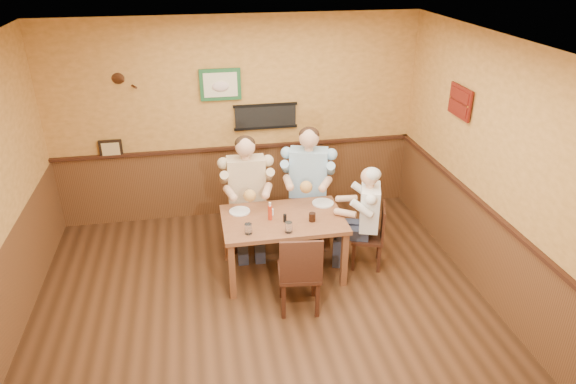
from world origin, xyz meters
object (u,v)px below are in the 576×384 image
salt_shaker (272,212)px  pepper_shaker (285,218)px  diner_white_elder (368,223)px  water_glass_mid (289,227)px  chair_back_right (308,205)px  chair_near_side (299,270)px  chair_right_end (367,236)px  dining_table (283,225)px  water_glass_left (248,229)px  diner_tan_shirt (247,199)px  chair_back_left (248,213)px  hot_sauce_bottle (270,212)px  cola_tumbler (312,217)px  diner_blue_polo (308,191)px

salt_shaker → pepper_shaker: (0.11, -0.18, 0.01)m
diner_white_elder → pepper_shaker: size_ratio=12.29×
diner_white_elder → water_glass_mid: size_ratio=9.49×
chair_back_right → chair_near_side: size_ratio=1.03×
chair_right_end → salt_shaker: (-1.15, 0.11, 0.38)m
dining_table → chair_back_right: size_ratio=1.42×
water_glass_left → diner_tan_shirt: bearing=84.5°
dining_table → chair_back_left: bearing=116.3°
chair_near_side → diner_white_elder: diner_white_elder is taller
pepper_shaker → chair_near_side: bearing=-85.2°
chair_back_right → pepper_shaker: 0.99m
salt_shaker → diner_tan_shirt: bearing=110.9°
hot_sauce_bottle → chair_back_left: bearing=105.1°
diner_tan_shirt → hot_sauce_bottle: 0.74m
chair_right_end → cola_tumbler: size_ratio=8.10×
salt_shaker → pepper_shaker: pepper_shaker is taller
diner_tan_shirt → chair_back_right: bearing=4.8°
diner_white_elder → water_glass_left: bearing=-61.4°
hot_sauce_bottle → pepper_shaker: size_ratio=2.06×
chair_back_right → salt_shaker: 0.91m
chair_back_left → diner_white_elder: diner_white_elder is taller
diner_white_elder → hot_sauce_bottle: size_ratio=5.96×
diner_blue_polo → hot_sauce_bottle: bearing=-113.4°
chair_back_left → salt_shaker: chair_back_left is taller
cola_tumbler → pepper_shaker: bearing=172.9°
chair_right_end → water_glass_left: water_glass_left is taller
chair_near_side → diner_tan_shirt: diner_tan_shirt is taller
dining_table → hot_sauce_bottle: (-0.15, -0.01, 0.19)m
diner_white_elder → diner_tan_shirt: bearing=-98.6°
chair_right_end → chair_near_side: chair_near_side is taller
dining_table → diner_tan_shirt: size_ratio=1.02×
chair_near_side → salt_shaker: chair_near_side is taller
dining_table → pepper_shaker: bearing=-87.4°
dining_table → diner_tan_shirt: 0.76m
cola_tumbler → pepper_shaker: (-0.31, 0.04, -0.00)m
chair_back_left → chair_back_right: bearing=4.8°
chair_back_left → diner_blue_polo: size_ratio=0.68×
chair_right_end → hot_sauce_bottle: (-1.19, 0.01, 0.44)m
dining_table → chair_near_side: bearing=-85.5°
water_glass_left → pepper_shaker: water_glass_left is taller
diner_tan_shirt → cola_tumbler: (0.65, -0.82, 0.12)m
dining_table → cola_tumbler: size_ratio=13.89×
chair_back_right → diner_white_elder: size_ratio=0.84×
diner_white_elder → cola_tumbler: size_ratio=11.58×
hot_sauce_bottle → cola_tumbler: bearing=-14.9°
cola_tumbler → chair_back_left: bearing=128.4°
water_glass_mid → pepper_shaker: (0.00, 0.23, -0.01)m
diner_blue_polo → salt_shaker: size_ratio=17.58×
chair_back_left → chair_back_right: chair_back_right is taller
chair_back_left → cola_tumbler: 1.10m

